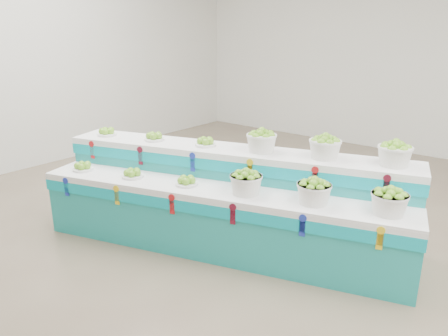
{
  "coord_description": "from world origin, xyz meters",
  "views": [
    {
      "loc": [
        2.0,
        -3.38,
        2.26
      ],
      "look_at": [
        -0.7,
        -0.05,
        0.87
      ],
      "focal_mm": 34.31,
      "sensor_mm": 36.0,
      "label": 1
    }
  ],
  "objects_px": {
    "display_stand": "(224,200)",
    "basket_lower_left": "(246,182)",
    "plate_upper_mid": "(154,136)",
    "basket_upper_right": "(395,154)"
  },
  "relations": [
    {
      "from": "display_stand",
      "to": "plate_upper_mid",
      "type": "xyz_separation_m",
      "value": [
        -1.01,
        -0.06,
        0.56
      ]
    },
    {
      "from": "basket_lower_left",
      "to": "plate_upper_mid",
      "type": "xyz_separation_m",
      "value": [
        -1.4,
        0.08,
        0.23
      ]
    },
    {
      "from": "display_stand",
      "to": "basket_lower_left",
      "type": "distance_m",
      "value": 0.53
    },
    {
      "from": "display_stand",
      "to": "plate_upper_mid",
      "type": "bearing_deg",
      "value": 165.96
    },
    {
      "from": "basket_upper_right",
      "to": "plate_upper_mid",
      "type": "bearing_deg",
      "value": -162.83
    },
    {
      "from": "basket_lower_left",
      "to": "plate_upper_mid",
      "type": "height_order",
      "value": "plate_upper_mid"
    },
    {
      "from": "display_stand",
      "to": "basket_lower_left",
      "type": "height_order",
      "value": "display_stand"
    },
    {
      "from": "display_stand",
      "to": "basket_upper_right",
      "type": "relative_size",
      "value": 12.33
    },
    {
      "from": "basket_lower_left",
      "to": "basket_upper_right",
      "type": "height_order",
      "value": "basket_upper_right"
    },
    {
      "from": "display_stand",
      "to": "plate_upper_mid",
      "type": "distance_m",
      "value": 1.15
    }
  ]
}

